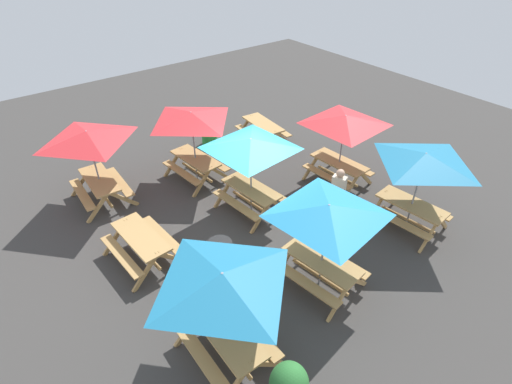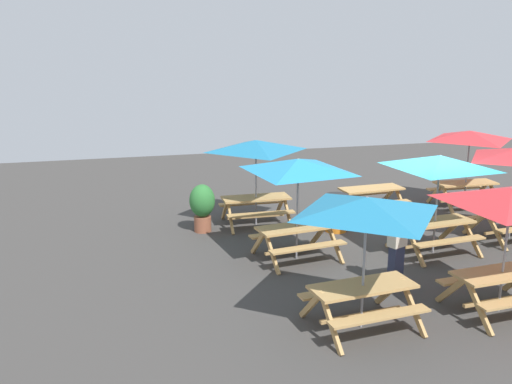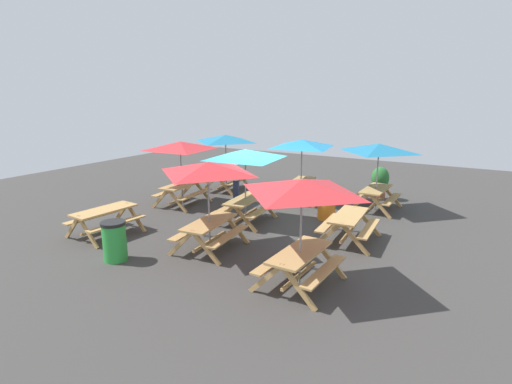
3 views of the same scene
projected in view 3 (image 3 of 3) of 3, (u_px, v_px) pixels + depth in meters
ground_plane at (260, 221)px, 12.67m from camera, size 27.25×27.25×0.00m
picnic_table_0 at (379, 153)px, 13.42m from camera, size 2.04×2.04×2.34m
picnic_table_1 at (180, 150)px, 14.02m from camera, size 2.82×2.82×2.34m
picnic_table_2 at (302, 194)px, 7.98m from camera, size 2.08×2.08×2.34m
picnic_table_3 at (208, 174)px, 9.91m from camera, size 2.19×2.19×2.34m
picnic_table_4 at (349, 222)px, 10.82m from camera, size 1.88×1.63×0.81m
picnic_table_5 at (105, 216)px, 11.30m from camera, size 1.91×1.66×0.81m
picnic_table_6 at (302, 148)px, 14.56m from camera, size 2.80×2.80×2.34m
picnic_table_7 at (245, 159)px, 12.10m from camera, size 2.82×2.82×2.34m
picnic_table_8 at (226, 142)px, 16.21m from camera, size 2.19×2.19×2.34m
trash_bin_orange at (327, 204)px, 12.76m from camera, size 0.59×0.59×0.98m
trash_bin_green at (115, 241)px, 9.60m from camera, size 0.59×0.59×0.98m
potted_plant_0 at (380, 181)px, 15.08m from camera, size 0.66×0.66×1.25m
person_standing at (236, 179)px, 14.63m from camera, size 0.42×0.34×1.67m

